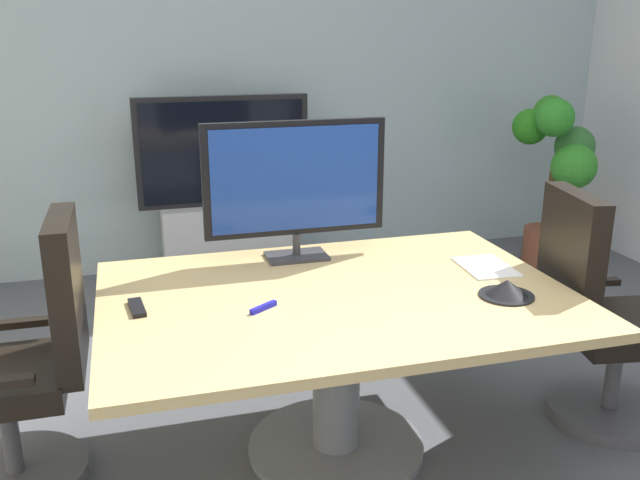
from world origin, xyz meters
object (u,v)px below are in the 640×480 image
Objects in this scene: wall_display_unit at (226,218)px; conference_phone at (507,289)px; conference_table at (337,332)px; office_chair_right at (599,329)px; tv_monitor at (295,182)px; remote_control at (137,308)px; office_chair_left at (29,378)px; potted_plant at (557,166)px.

conference_phone is at bearing -73.09° from wall_display_unit.
conference_table is 1.22m from office_chair_right.
conference_table is 8.54× the size of conference_phone.
wall_display_unit reaches higher than conference_phone.
conference_table is 1.72× the size of office_chair_right.
tv_monitor is 0.93m from remote_control.
remote_control is (-0.78, 0.04, 0.18)m from conference_table.
office_chair_left is at bearing 173.94° from conference_table.
potted_plant is 3.53m from remote_control.
tv_monitor is 4.94× the size of remote_control.
wall_display_unit reaches higher than office_chair_left.
wall_display_unit is 2.64m from conference_phone.
conference_table is 1.47× the size of potted_plant.
potted_plant reaches higher than office_chair_right.
conference_phone is (0.76, -2.51, 0.32)m from wall_display_unit.
office_chair_right reaches higher than conference_phone.
wall_display_unit is at bearing 93.05° from conference_table.
tv_monitor reaches higher than conference_table.
office_chair_left is at bearing 162.93° from remote_control.
office_chair_left is at bearing -153.76° from potted_plant.
office_chair_right is 2.22m from potted_plant.
office_chair_left reaches higher than conference_phone.
office_chair_right is 2.73m from wall_display_unit.
tv_monitor is (1.16, 0.36, 0.63)m from office_chair_left.
potted_plant reaches higher than remote_control.
remote_control is at bearing 79.23° from office_chair_left.
conference_table is at bearing -140.87° from potted_plant.
office_chair_right is at bearing 85.25° from office_chair_left.
potted_plant is at bearing 51.82° from conference_phone.
tv_monitor is 0.66× the size of potted_plant.
conference_phone is at bearing 79.80° from office_chair_left.
tv_monitor reaches higher than wall_display_unit.
remote_control is at bearing -149.47° from potted_plant.
potted_plant is (2.38, -0.45, 0.34)m from wall_display_unit.
office_chair_left is at bearing -116.73° from wall_display_unit.
tv_monitor is 0.64× the size of wall_display_unit.
office_chair_left is 1.37m from tv_monitor.
office_chair_left is at bearing -162.91° from tv_monitor.
wall_display_unit reaches higher than remote_control.
conference_table is at bearing -86.95° from wall_display_unit.
conference_phone reaches higher than conference_table.
potted_plant is 7.53× the size of remote_control.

